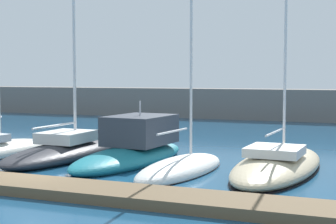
% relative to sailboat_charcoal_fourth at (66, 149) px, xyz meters
% --- Properties ---
extents(ground_plane, '(120.00, 120.00, 0.00)m').
position_rel_sailboat_charcoal_fourth_xyz_m(ground_plane, '(2.09, -5.60, -0.46)').
color(ground_plane, navy).
extents(dock_pier, '(30.66, 2.19, 0.38)m').
position_rel_sailboat_charcoal_fourth_xyz_m(dock_pier, '(2.09, -7.11, -0.27)').
color(dock_pier, brown).
rests_on(dock_pier, ground_plane).
extents(breakwater_seawall, '(108.00, 3.63, 3.06)m').
position_rel_sailboat_charcoal_fourth_xyz_m(breakwater_seawall, '(2.09, 27.94, 1.08)').
color(breakwater_seawall, slate).
rests_on(breakwater_seawall, ground_plane).
extents(sailboat_charcoal_fourth, '(3.45, 10.04, 15.50)m').
position_rel_sailboat_charcoal_fourth_xyz_m(sailboat_charcoal_fourth, '(0.00, 0.00, 0.00)').
color(sailboat_charcoal_fourth, '#2D2D33').
rests_on(sailboat_charcoal_fourth, ground_plane).
extents(motorboat_teal_fifth, '(4.02, 9.58, 3.41)m').
position_rel_sailboat_charcoal_fourth_xyz_m(motorboat_teal_fifth, '(3.85, 0.30, 0.24)').
color(motorboat_teal_fifth, '#19707F').
rests_on(motorboat_teal_fifth, ground_plane).
extents(sailboat_white_sixth, '(3.20, 7.48, 11.65)m').
position_rel_sailboat_charcoal_fourth_xyz_m(sailboat_white_sixth, '(7.15, -1.67, -0.28)').
color(sailboat_white_sixth, white).
rests_on(sailboat_white_sixth, ground_plane).
extents(sailboat_sand_seventh, '(4.00, 10.69, 16.86)m').
position_rel_sailboat_charcoal_fourth_xyz_m(sailboat_sand_seventh, '(11.19, 0.27, -0.14)').
color(sailboat_sand_seventh, beige).
rests_on(sailboat_sand_seventh, ground_plane).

